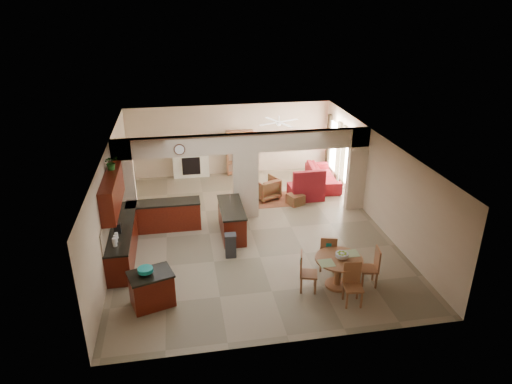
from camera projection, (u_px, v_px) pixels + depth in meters
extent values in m
plane|color=#7E7057|center=(251.00, 230.00, 14.07)|extent=(10.00, 10.00, 0.00)
plane|color=white|center=(250.00, 143.00, 12.95)|extent=(10.00, 10.00, 0.00)
plane|color=#C9B293|center=(230.00, 140.00, 18.02)|extent=(8.00, 0.00, 8.00)
plane|color=#C9B293|center=(291.00, 286.00, 8.99)|extent=(8.00, 0.00, 8.00)
plane|color=#C9B293|center=(111.00, 198.00, 12.88)|extent=(0.00, 10.00, 10.00)
plane|color=#C9B293|center=(378.00, 180.00, 14.14)|extent=(0.00, 10.00, 10.00)
cube|color=#C9B293|center=(125.00, 184.00, 13.83)|extent=(0.60, 0.25, 2.80)
cube|color=#C9B293|center=(246.00, 185.00, 14.53)|extent=(0.80, 0.25, 2.20)
cube|color=#C9B293|center=(357.00, 169.00, 14.99)|extent=(0.60, 0.25, 2.80)
cube|color=#C9B293|center=(245.00, 143.00, 13.97)|extent=(8.00, 0.25, 0.60)
cube|color=#3E0A07|center=(123.00, 241.00, 12.59)|extent=(0.60, 3.20, 0.86)
cube|color=black|center=(121.00, 226.00, 12.41)|extent=(0.62, 3.22, 0.05)
cube|color=tan|center=(109.00, 217.00, 12.24)|extent=(0.02, 3.20, 0.55)
cube|color=#3E0A07|center=(164.00, 216.00, 14.00)|extent=(2.20, 0.60, 0.86)
cube|color=black|center=(163.00, 203.00, 13.82)|extent=(2.22, 0.62, 0.05)
cube|color=#3E0A07|center=(112.00, 192.00, 11.97)|extent=(0.35, 2.40, 0.90)
cube|color=#3E0A07|center=(232.00, 221.00, 13.71)|extent=(0.65, 1.80, 0.86)
cube|color=black|center=(231.00, 207.00, 13.53)|extent=(0.70, 1.85, 0.05)
cube|color=silver|center=(235.00, 235.00, 12.95)|extent=(0.58, 0.04, 0.70)
cylinder|color=#522A1B|center=(179.00, 150.00, 13.54)|extent=(0.34, 0.03, 0.34)
cube|color=brown|center=(275.00, 200.00, 16.15)|extent=(1.60, 1.30, 0.01)
cube|color=#EDE8CE|center=(191.00, 164.00, 17.96)|extent=(1.40, 0.28, 1.10)
cube|color=black|center=(191.00, 166.00, 17.86)|extent=(0.70, 0.04, 0.70)
cube|color=#EDE8CE|center=(190.00, 149.00, 17.71)|extent=(1.60, 0.35, 0.10)
cube|color=brown|center=(240.00, 153.00, 18.11)|extent=(1.00, 0.32, 1.80)
cube|color=white|center=(350.00, 161.00, 16.29)|extent=(0.02, 0.90, 1.90)
cube|color=white|center=(334.00, 147.00, 17.82)|extent=(0.02, 0.90, 1.90)
cube|color=white|center=(341.00, 158.00, 17.12)|extent=(0.02, 0.70, 2.10)
cube|color=#3D1C18|center=(355.00, 167.00, 15.74)|extent=(0.10, 0.28, 2.30)
cube|color=#3D1C18|center=(343.00, 156.00, 16.82)|extent=(0.10, 0.28, 2.30)
cube|color=#3D1C18|center=(338.00, 152.00, 17.28)|extent=(0.10, 0.28, 2.30)
cube|color=#3D1C18|center=(328.00, 142.00, 18.36)|extent=(0.10, 0.28, 2.30)
cylinder|color=white|center=(279.00, 122.00, 15.99)|extent=(1.00, 1.00, 0.10)
cube|color=#3E0A07|center=(152.00, 290.00, 10.56)|extent=(1.08, 0.90, 0.80)
cube|color=black|center=(150.00, 274.00, 10.39)|extent=(1.14, 0.96, 0.05)
cylinder|color=#138781|center=(145.00, 271.00, 10.32)|extent=(0.35, 0.35, 0.16)
cube|color=#2B2B2E|center=(231.00, 246.00, 12.55)|extent=(0.31, 0.27, 0.63)
cylinder|color=brown|center=(339.00, 259.00, 11.09)|extent=(1.17, 1.17, 0.04)
cylinder|color=brown|center=(338.00, 272.00, 11.24)|extent=(0.17, 0.17, 0.76)
cylinder|color=brown|center=(337.00, 284.00, 11.39)|extent=(0.60, 0.60, 0.06)
cylinder|color=#79A323|center=(342.00, 256.00, 11.03)|extent=(0.32, 0.32, 0.17)
imported|color=maroon|center=(323.00, 176.00, 17.34)|extent=(2.43, 1.12, 0.69)
cube|color=maroon|center=(306.00, 192.00, 16.23)|extent=(1.17, 0.97, 0.46)
imported|color=maroon|center=(266.00, 188.00, 16.15)|extent=(1.07, 1.08, 0.76)
cube|color=maroon|center=(295.00, 199.00, 15.75)|extent=(0.64, 0.64, 0.36)
imported|color=#1E5115|center=(111.00, 162.00, 12.15)|extent=(0.46, 0.44, 0.40)
cube|color=brown|center=(328.00, 254.00, 11.93)|extent=(0.52, 0.52, 0.05)
cube|color=brown|center=(333.00, 258.00, 12.16)|extent=(0.04, 0.04, 0.44)
cube|color=brown|center=(320.00, 258.00, 12.19)|extent=(0.04, 0.04, 0.44)
cube|color=brown|center=(334.00, 265.00, 11.85)|extent=(0.04, 0.04, 0.44)
cube|color=brown|center=(321.00, 264.00, 11.88)|extent=(0.04, 0.04, 0.44)
cube|color=brown|center=(329.00, 248.00, 11.64)|extent=(0.41, 0.15, 0.55)
cube|color=#138781|center=(329.00, 246.00, 11.59)|extent=(0.14, 0.05, 0.14)
cube|color=brown|center=(369.00, 269.00, 11.28)|extent=(0.48, 0.48, 0.05)
cube|color=brown|center=(359.00, 273.00, 11.52)|extent=(0.04, 0.04, 0.44)
cube|color=brown|center=(362.00, 281.00, 11.21)|extent=(0.04, 0.04, 0.44)
cube|color=brown|center=(373.00, 273.00, 11.52)|extent=(0.04, 0.04, 0.44)
cube|color=brown|center=(376.00, 281.00, 11.21)|extent=(0.04, 0.04, 0.44)
cube|color=brown|center=(378.00, 259.00, 11.16)|extent=(0.11, 0.42, 0.55)
cube|color=#138781|center=(379.00, 256.00, 11.13)|extent=(0.03, 0.14, 0.14)
cube|color=brown|center=(353.00, 288.00, 10.56)|extent=(0.46, 0.46, 0.05)
cube|color=brown|center=(347.00, 301.00, 10.49)|extent=(0.04, 0.04, 0.44)
cube|color=brown|center=(361.00, 300.00, 10.51)|extent=(0.04, 0.04, 0.44)
cube|color=brown|center=(343.00, 292.00, 10.80)|extent=(0.04, 0.04, 0.44)
cube|color=brown|center=(357.00, 291.00, 10.82)|extent=(0.04, 0.04, 0.44)
cube|color=brown|center=(352.00, 272.00, 10.61)|extent=(0.42, 0.09, 0.55)
cube|color=#138781|center=(352.00, 269.00, 10.61)|extent=(0.14, 0.03, 0.14)
cube|color=brown|center=(309.00, 274.00, 11.07)|extent=(0.52, 0.52, 0.05)
cube|color=brown|center=(315.00, 286.00, 10.99)|extent=(0.04, 0.04, 0.44)
cube|color=brown|center=(315.00, 278.00, 11.30)|extent=(0.04, 0.04, 0.44)
cube|color=brown|center=(301.00, 286.00, 11.02)|extent=(0.04, 0.04, 0.44)
cube|color=brown|center=(301.00, 278.00, 11.33)|extent=(0.04, 0.04, 0.44)
cube|color=brown|center=(301.00, 263.00, 10.97)|extent=(0.15, 0.42, 0.55)
cube|color=#138781|center=(300.00, 261.00, 10.94)|extent=(0.05, 0.14, 0.14)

